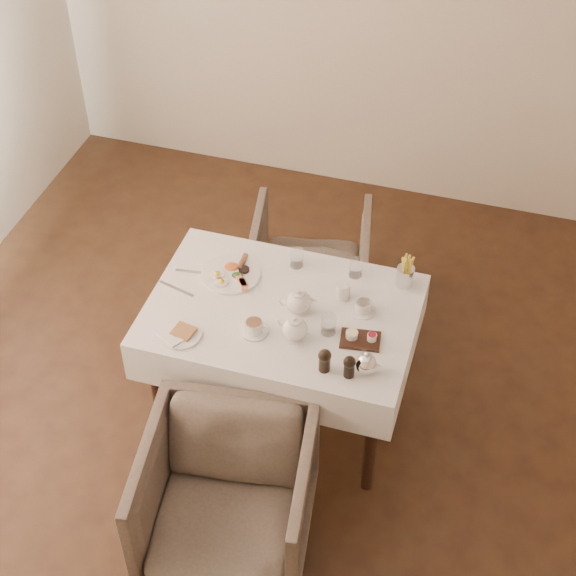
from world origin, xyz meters
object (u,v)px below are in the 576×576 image
(armchair_near, at_px, (227,499))
(breakfast_plate, at_px, (231,273))
(armchair_far, at_px, (310,263))
(table, at_px, (282,326))
(teapot_centre, at_px, (299,300))

(armchair_near, bearing_deg, breakfast_plate, 99.35)
(armchair_far, height_order, breakfast_plate, breakfast_plate)
(table, distance_m, armchair_far, 0.90)
(armchair_near, distance_m, breakfast_plate, 1.11)
(breakfast_plate, bearing_deg, armchair_far, 96.41)
(table, height_order, armchair_near, table)
(armchair_near, xyz_separation_m, armchair_far, (-0.08, 1.66, -0.03))
(armchair_far, distance_m, teapot_centre, 0.99)
(breakfast_plate, relative_size, teapot_centre, 1.73)
(armchair_near, xyz_separation_m, teapot_centre, (0.08, 0.83, 0.48))
(armchair_far, relative_size, breakfast_plate, 2.32)
(table, relative_size, armchair_near, 1.70)
(table, distance_m, teapot_centre, 0.20)
(table, relative_size, breakfast_plate, 4.35)
(table, distance_m, breakfast_plate, 0.37)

